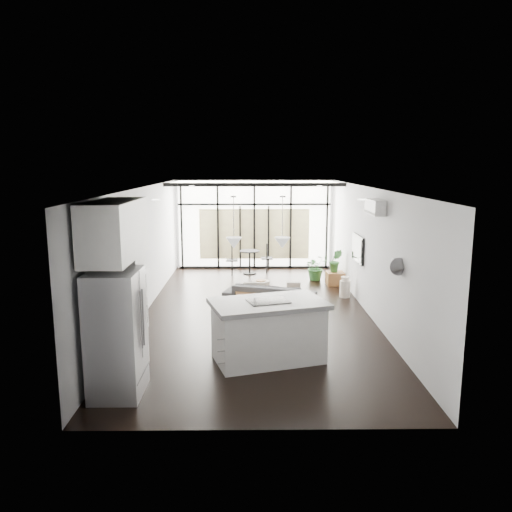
{
  "coord_description": "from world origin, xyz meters",
  "views": [
    {
      "loc": [
        -0.13,
        -10.78,
        3.31
      ],
      "look_at": [
        0.0,
        0.3,
        1.25
      ],
      "focal_mm": 35.0,
      "sensor_mm": 36.0,
      "label": 1
    }
  ],
  "objects_px": {
    "fridge": "(116,333)",
    "tv": "(358,248)",
    "console_bench": "(268,302)",
    "island": "(268,331)",
    "milk_can": "(345,287)",
    "sofa": "(270,292)",
    "pouf": "(261,288)"
  },
  "relations": [
    {
      "from": "fridge",
      "to": "tv",
      "type": "distance_m",
      "value": 6.71
    },
    {
      "from": "milk_can",
      "to": "tv",
      "type": "relative_size",
      "value": 0.48
    },
    {
      "from": "fridge",
      "to": "pouf",
      "type": "bearing_deg",
      "value": 68.42
    },
    {
      "from": "fridge",
      "to": "console_bench",
      "type": "xyz_separation_m",
      "value": [
        2.33,
        3.99,
        -0.68
      ]
    },
    {
      "from": "island",
      "to": "console_bench",
      "type": "distance_m",
      "value": 2.76
    },
    {
      "from": "fridge",
      "to": "sofa",
      "type": "distance_m",
      "value": 4.9
    },
    {
      "from": "pouf",
      "to": "milk_can",
      "type": "distance_m",
      "value": 2.13
    },
    {
      "from": "island",
      "to": "milk_can",
      "type": "height_order",
      "value": "island"
    },
    {
      "from": "milk_can",
      "to": "tv",
      "type": "xyz_separation_m",
      "value": [
        0.21,
        -0.34,
        1.04
      ]
    },
    {
      "from": "island",
      "to": "fridge",
      "type": "distance_m",
      "value": 2.58
    },
    {
      "from": "pouf",
      "to": "tv",
      "type": "xyz_separation_m",
      "value": [
        2.32,
        -0.58,
        1.12
      ]
    },
    {
      "from": "milk_can",
      "to": "console_bench",
      "type": "bearing_deg",
      "value": -146.57
    },
    {
      "from": "island",
      "to": "fridge",
      "type": "height_order",
      "value": "fridge"
    },
    {
      "from": "fridge",
      "to": "tv",
      "type": "xyz_separation_m",
      "value": [
        4.51,
        4.95,
        0.39
      ]
    },
    {
      "from": "sofa",
      "to": "console_bench",
      "type": "distance_m",
      "value": 0.32
    },
    {
      "from": "fridge",
      "to": "tv",
      "type": "height_order",
      "value": "fridge"
    },
    {
      "from": "sofa",
      "to": "tv",
      "type": "height_order",
      "value": "tv"
    },
    {
      "from": "fridge",
      "to": "console_bench",
      "type": "bearing_deg",
      "value": 59.75
    },
    {
      "from": "console_bench",
      "to": "milk_can",
      "type": "relative_size",
      "value": 2.78
    },
    {
      "from": "sofa",
      "to": "tv",
      "type": "relative_size",
      "value": 1.87
    },
    {
      "from": "tv",
      "to": "sofa",
      "type": "bearing_deg",
      "value": -162.09
    },
    {
      "from": "island",
      "to": "fridge",
      "type": "xyz_separation_m",
      "value": [
        -2.22,
        -1.24,
        0.4
      ]
    },
    {
      "from": "island",
      "to": "sofa",
      "type": "distance_m",
      "value": 3.02
    },
    {
      "from": "sofa",
      "to": "pouf",
      "type": "distance_m",
      "value": 1.3
    },
    {
      "from": "island",
      "to": "pouf",
      "type": "height_order",
      "value": "island"
    },
    {
      "from": "milk_can",
      "to": "island",
      "type": "bearing_deg",
      "value": -117.14
    },
    {
      "from": "sofa",
      "to": "pouf",
      "type": "bearing_deg",
      "value": -64.7
    },
    {
      "from": "sofa",
      "to": "tv",
      "type": "distance_m",
      "value": 2.42
    },
    {
      "from": "fridge",
      "to": "console_bench",
      "type": "height_order",
      "value": "fridge"
    },
    {
      "from": "fridge",
      "to": "island",
      "type": "bearing_deg",
      "value": 29.19
    },
    {
      "from": "console_bench",
      "to": "tv",
      "type": "relative_size",
      "value": 1.33
    },
    {
      "from": "sofa",
      "to": "milk_can",
      "type": "xyz_separation_m",
      "value": [
        1.93,
        1.03,
        -0.14
      ]
    }
  ]
}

